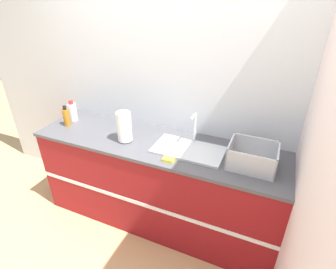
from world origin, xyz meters
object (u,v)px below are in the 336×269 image
(paper_towel_roll, at_px, (124,127))
(dish_rack, at_px, (252,158))
(sink, at_px, (189,149))
(bottle_amber, at_px, (66,117))
(bottle_white_spray, at_px, (73,112))

(paper_towel_roll, bearing_deg, dish_rack, 3.25)
(sink, distance_m, bottle_amber, 1.27)
(sink, xyz_separation_m, paper_towel_roll, (-0.58, -0.07, 0.12))
(dish_rack, distance_m, bottle_amber, 1.78)
(dish_rack, distance_m, bottle_white_spray, 1.81)
(bottle_white_spray, relative_size, bottle_amber, 1.05)
(dish_rack, xyz_separation_m, bottle_white_spray, (-1.81, 0.09, 0.03))
(sink, distance_m, paper_towel_roll, 0.59)
(paper_towel_roll, distance_m, bottle_amber, 0.70)
(sink, relative_size, dish_rack, 1.66)
(sink, relative_size, bottle_white_spray, 2.70)
(bottle_amber, bearing_deg, bottle_white_spray, 102.59)
(sink, bearing_deg, paper_towel_roll, -172.69)
(paper_towel_roll, bearing_deg, sink, 7.31)
(bottle_white_spray, bearing_deg, dish_rack, -2.98)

